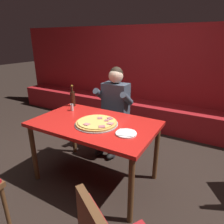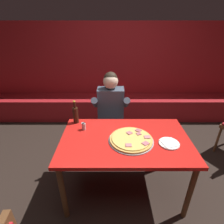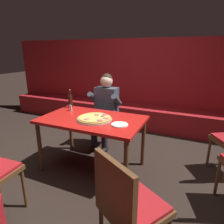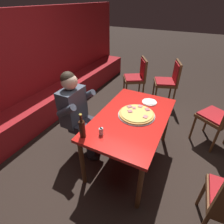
{
  "view_description": "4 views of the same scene",
  "coord_description": "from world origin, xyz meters",
  "views": [
    {
      "loc": [
        1.2,
        -1.7,
        1.64
      ],
      "look_at": [
        0.22,
        0.03,
        0.91
      ],
      "focal_mm": 32.0,
      "sensor_mm": 36.0,
      "label": 1
    },
    {
      "loc": [
        -0.14,
        -1.54,
        1.88
      ],
      "look_at": [
        -0.14,
        0.28,
        0.94
      ],
      "focal_mm": 28.0,
      "sensor_mm": 36.0,
      "label": 2
    },
    {
      "loc": [
        1.3,
        -2.24,
        1.64
      ],
      "look_at": [
        0.21,
        0.2,
        0.82
      ],
      "focal_mm": 32.0,
      "sensor_mm": 36.0,
      "label": 3
    },
    {
      "loc": [
        -1.73,
        -0.6,
        2.04
      ],
      "look_at": [
        -0.1,
        0.23,
        0.83
      ],
      "focal_mm": 28.0,
      "sensor_mm": 36.0,
      "label": 4
    }
  ],
  "objects": [
    {
      "name": "ground_plane",
      "position": [
        0.0,
        0.0,
        0.0
      ],
      "size": [
        24.0,
        24.0,
        0.0
      ],
      "primitive_type": "plane",
      "color": "black"
    },
    {
      "name": "booth_wall_panel",
      "position": [
        0.0,
        2.18,
        0.95
      ],
      "size": [
        6.8,
        0.16,
        1.9
      ],
      "primitive_type": "cube",
      "color": "#A3191E",
      "rests_on": "ground_plane"
    },
    {
      "name": "booth_bench",
      "position": [
        0.0,
        1.86,
        0.23
      ],
      "size": [
        6.46,
        0.48,
        0.46
      ],
      "primitive_type": "cube",
      "color": "#A3191E",
      "rests_on": "ground_plane"
    },
    {
      "name": "main_dining_table",
      "position": [
        0.0,
        0.0,
        0.68
      ],
      "size": [
        1.39,
        0.85,
        0.76
      ],
      "color": "brown",
      "rests_on": "ground_plane"
    },
    {
      "name": "pizza",
      "position": [
        0.06,
        -0.04,
        0.78
      ],
      "size": [
        0.47,
        0.47,
        0.05
      ],
      "color": "#9E9EA3",
      "rests_on": "main_dining_table"
    },
    {
      "name": "plate_white_paper",
      "position": [
        0.44,
        -0.09,
        0.77
      ],
      "size": [
        0.21,
        0.21,
        0.02
      ],
      "color": "white",
      "rests_on": "main_dining_table"
    },
    {
      "name": "beer_bottle",
      "position": [
        -0.59,
        0.34,
        0.87
      ],
      "size": [
        0.07,
        0.07,
        0.29
      ],
      "color": "black",
      "rests_on": "main_dining_table"
    },
    {
      "name": "shaker_black_pepper",
      "position": [
        -0.47,
        0.18,
        0.8
      ],
      "size": [
        0.04,
        0.04,
        0.09
      ],
      "color": "silver",
      "rests_on": "main_dining_table"
    },
    {
      "name": "shaker_red_pepper_flakes",
      "position": [
        -0.48,
        0.18,
        0.8
      ],
      "size": [
        0.04,
        0.04,
        0.09
      ],
      "color": "silver",
      "rests_on": "main_dining_table"
    },
    {
      "name": "diner_seated_blue_shirt",
      "position": [
        -0.16,
        0.72,
        0.71
      ],
      "size": [
        0.53,
        0.53,
        1.27
      ],
      "color": "black",
      "rests_on": "ground_plane"
    },
    {
      "name": "dining_chair_near_left",
      "position": [
        0.91,
        -1.09,
        0.57
      ],
      "size": [
        0.6,
        0.6,
        0.96
      ],
      "color": "brown",
      "rests_on": "ground_plane"
    },
    {
      "name": "dining_chair_far_right",
      "position": [
        1.88,
        -0.11,
        0.57
      ],
      "size": [
        0.57,
        0.57,
        0.96
      ],
      "color": "brown",
      "rests_on": "ground_plane"
    },
    {
      "name": "dining_chair_near_right",
      "position": [
        1.83,
        0.58,
        0.56
      ],
      "size": [
        0.6,
        0.6,
        0.94
      ],
      "color": "brown",
      "rests_on": "ground_plane"
    }
  ]
}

